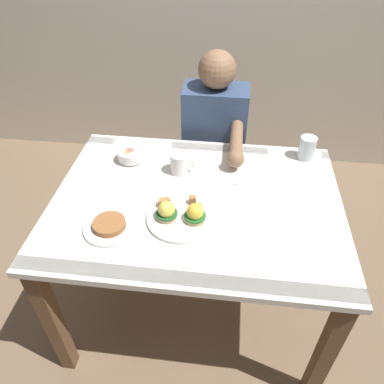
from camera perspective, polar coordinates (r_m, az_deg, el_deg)
The scene contains 9 objects.
ground_plane at distance 2.10m, azimuth 0.52°, elevation -16.54°, with size 6.00×6.00×0.00m, color #7F664C.
dining_table at distance 1.61m, azimuth 0.65°, elevation -4.04°, with size 1.20×0.90×0.74m.
eggs_benedict_plate at distance 1.43m, azimuth -1.76°, elevation -3.54°, with size 0.27×0.27×0.09m.
fruit_bowl at distance 1.77m, azimuth -9.52°, elevation 5.64°, with size 0.12×0.12×0.06m.
coffee_mug at distance 1.66m, azimuth -1.92°, elevation 4.53°, with size 0.11×0.08×0.09m.
fork at distance 1.66m, azimuth 9.21°, elevation 2.06°, with size 0.14×0.10×0.00m.
water_glass_near at distance 1.83m, azimuth 17.28°, elevation 6.34°, with size 0.08×0.08×0.11m.
side_plate at distance 1.44m, azimuth -12.59°, elevation -5.15°, with size 0.20×0.20×0.04m.
diner_person at distance 2.07m, azimuth 3.47°, elevation 7.82°, with size 0.34×0.54×1.14m.
Camera 1 is at (0.12, -1.15, 1.75)m, focal length 34.58 mm.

